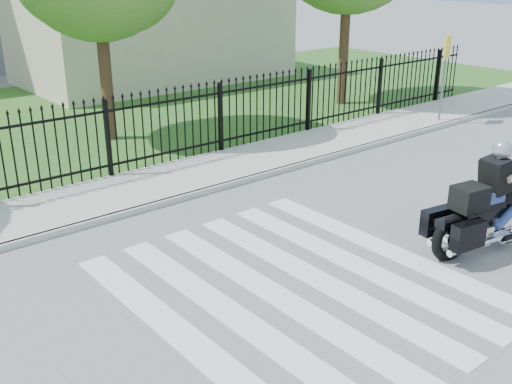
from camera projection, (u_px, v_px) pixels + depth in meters
ground at (297, 287)px, 8.90m from camera, size 120.00×120.00×0.00m
crosswalk at (297, 286)px, 8.89m from camera, size 5.00×5.50×0.01m
sidewalk at (134, 190)px, 12.48m from camera, size 40.00×2.00×0.12m
curb at (158, 204)px, 11.76m from camera, size 40.00×0.12×0.12m
grass_strip at (18, 126)px, 17.54m from camera, size 40.00×12.00×0.02m
iron_fence at (108, 141)px, 12.90m from camera, size 26.00×0.04×1.80m
building_low at (153, 35)px, 23.94m from camera, size 10.00×6.00×3.50m
motorcycle_rider at (496, 203)px, 9.92m from camera, size 2.88×1.25×1.92m
traffic_sign at (446, 61)px, 17.12m from camera, size 0.51×0.22×2.43m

